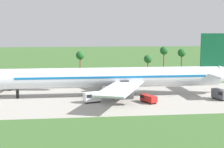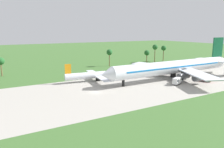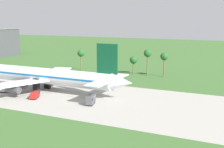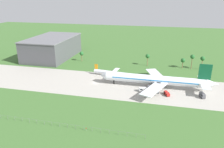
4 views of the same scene
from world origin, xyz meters
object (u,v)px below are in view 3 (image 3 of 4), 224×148
Objects in this scene: regional_aircraft at (0,71)px; fuel_truck at (91,100)px; catering_van at (6,88)px; jet_airliner at (38,75)px; baggage_tug at (35,95)px.

regional_aircraft is 5.39× the size of fuel_truck.
jet_airliner is at bearing 46.13° from catering_van.
jet_airliner reaches higher than catering_van.
jet_airliner is at bearing -22.58° from regional_aircraft.
jet_airliner is 29.45m from fuel_truck.
fuel_truck is at bearing -20.53° from regional_aircraft.
baggage_tug is 20.91m from fuel_truck.
regional_aircraft is at bearing 138.46° from catering_van.
regional_aircraft is at bearing 159.47° from fuel_truck.
catering_van is at bearing 179.20° from fuel_truck.
jet_airliner reaches higher than baggage_tug.
fuel_truck is 35.93m from catering_van.
baggage_tug is at bearing -6.84° from catering_van.
regional_aircraft reaches higher than fuel_truck.
baggage_tug is 1.15× the size of catering_van.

